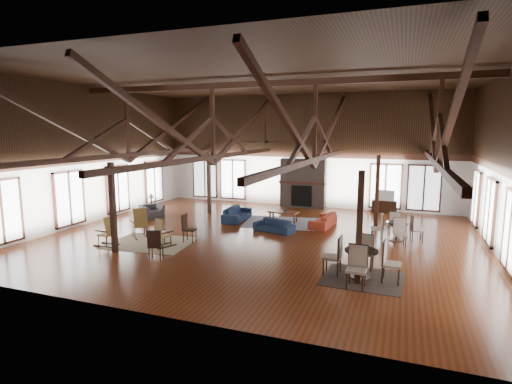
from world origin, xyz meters
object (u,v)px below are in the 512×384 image
(sofa_orange, at_px, (323,220))
(armchair, at_px, (152,211))
(sofa_navy_front, at_px, (274,226))
(cafe_table_near, at_px, (361,259))
(cafe_table_far, at_px, (397,228))
(sofa_navy_left, at_px, (237,214))
(tv_console, at_px, (384,206))
(coffee_table, at_px, (283,212))

(sofa_orange, distance_m, armchair, 7.97)
(sofa_navy_front, relative_size, cafe_table_near, 0.78)
(armchair, relative_size, cafe_table_far, 0.50)
(armchair, xyz_separation_m, cafe_table_near, (10.04, -4.56, 0.25))
(sofa_navy_left, height_order, tv_console, tv_console)
(cafe_table_near, distance_m, tv_console, 9.82)
(tv_console, bearing_deg, cafe_table_far, -82.71)
(coffee_table, xyz_separation_m, armchair, (-6.07, -1.29, -0.13))
(cafe_table_near, bearing_deg, sofa_orange, 110.69)
(coffee_table, height_order, tv_console, tv_console)
(sofa_orange, relative_size, tv_console, 1.58)
(sofa_navy_front, xyz_separation_m, tv_console, (4.01, 5.72, 0.05))
(sofa_navy_front, xyz_separation_m, sofa_orange, (1.70, 1.58, 0.03))
(tv_console, bearing_deg, sofa_navy_left, -145.74)
(sofa_navy_left, bearing_deg, sofa_navy_front, -125.93)
(sofa_orange, bearing_deg, cafe_table_far, 72.72)
(tv_console, bearing_deg, cafe_table_near, -90.94)
(sofa_navy_left, xyz_separation_m, armchair, (-3.94, -0.99, 0.02))
(sofa_navy_front, distance_m, coffee_table, 1.77)
(sofa_navy_front, distance_m, cafe_table_near, 5.63)
(armchair, bearing_deg, sofa_navy_left, -47.39)
(armchair, bearing_deg, cafe_table_far, -62.44)
(sofa_navy_front, bearing_deg, tv_console, 70.82)
(sofa_navy_front, xyz_separation_m, cafe_table_far, (4.71, 0.28, 0.24))
(sofa_navy_front, xyz_separation_m, sofa_navy_left, (-2.25, 1.45, 0.05))
(sofa_orange, bearing_deg, coffee_table, -89.26)
(sofa_navy_front, bearing_deg, cafe_table_near, -30.95)
(sofa_navy_left, relative_size, cafe_table_far, 1.06)
(coffee_table, distance_m, tv_console, 5.72)
(tv_console, bearing_deg, coffee_table, -136.19)
(coffee_table, xyz_separation_m, cafe_table_near, (3.97, -5.86, 0.11))
(sofa_navy_left, distance_m, coffee_table, 2.16)
(armchair, xyz_separation_m, cafe_table_far, (10.90, -0.18, 0.18))
(coffee_table, height_order, cafe_table_near, cafe_table_near)
(sofa_orange, height_order, cafe_table_far, cafe_table_far)
(sofa_navy_front, height_order, cafe_table_far, cafe_table_far)
(cafe_table_near, distance_m, cafe_table_far, 4.47)
(sofa_orange, distance_m, cafe_table_near, 6.09)
(cafe_table_far, bearing_deg, sofa_navy_left, 170.46)
(sofa_navy_left, bearing_deg, cafe_table_near, -135.39)
(coffee_table, height_order, armchair, armchair)
(sofa_navy_left, height_order, sofa_orange, sofa_navy_left)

